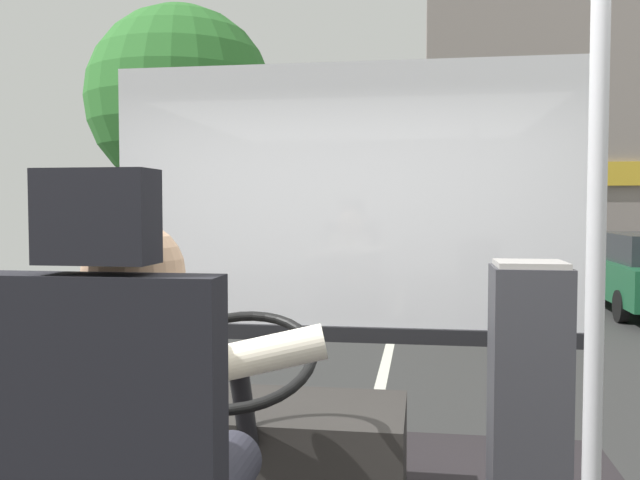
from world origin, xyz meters
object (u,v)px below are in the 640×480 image
at_px(bus_driver, 147,436).
at_px(handrail_pole, 595,277).
at_px(steering_console, 266,449).
at_px(fare_box, 528,400).

height_order(bus_driver, handrail_pole, handrail_pole).
bearing_deg(handrail_pole, steering_console, 137.54).
distance_m(handrail_pole, fare_box, 0.97).
bearing_deg(steering_console, fare_box, -6.64).
height_order(bus_driver, steering_console, bus_driver).
relative_size(steering_console, handrail_pole, 0.54).
xyz_separation_m(steering_console, handrail_pole, (1.01, -0.93, 0.80)).
xyz_separation_m(bus_driver, fare_box, (0.99, 1.05, -0.18)).
xyz_separation_m(bus_driver, steering_console, (0.00, 1.16, -0.45)).
bearing_deg(bus_driver, steering_console, 90.00).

